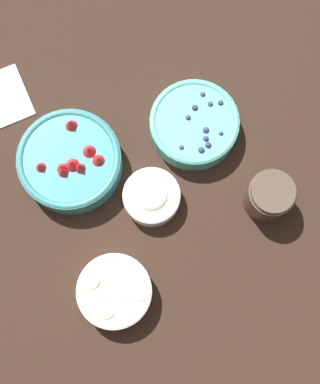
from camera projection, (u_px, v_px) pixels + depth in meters
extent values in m
plane|color=black|center=(137.00, 170.00, 1.14)|extent=(4.00, 4.00, 0.00)
cylinder|color=teal|center=(71.00, 162.00, 1.12)|extent=(0.21, 0.21, 0.06)
torus|color=teal|center=(69.00, 159.00, 1.09)|extent=(0.21, 0.21, 0.02)
cylinder|color=red|center=(69.00, 160.00, 1.10)|extent=(0.17, 0.17, 0.02)
cone|color=red|center=(72.00, 164.00, 1.08)|extent=(0.04, 0.04, 0.03)
cone|color=red|center=(70.00, 124.00, 1.09)|extent=(0.04, 0.04, 0.03)
cone|color=red|center=(71.00, 124.00, 1.10)|extent=(0.04, 0.04, 0.02)
cone|color=red|center=(40.00, 166.00, 1.08)|extent=(0.03, 0.03, 0.03)
cone|color=red|center=(80.00, 167.00, 1.07)|extent=(0.03, 0.03, 0.03)
cone|color=red|center=(89.00, 150.00, 1.08)|extent=(0.05, 0.05, 0.03)
cone|color=red|center=(63.00, 171.00, 1.07)|extent=(0.03, 0.03, 0.03)
cone|color=red|center=(98.00, 160.00, 1.08)|extent=(0.04, 0.04, 0.02)
cone|color=red|center=(62.00, 168.00, 1.08)|extent=(0.03, 0.03, 0.03)
cylinder|color=#56B7A8|center=(194.00, 125.00, 1.14)|extent=(0.19, 0.19, 0.05)
torus|color=#56B7A8|center=(194.00, 122.00, 1.12)|extent=(0.19, 0.19, 0.01)
cylinder|color=navy|center=(194.00, 123.00, 1.12)|extent=(0.15, 0.15, 0.02)
sphere|color=navy|center=(208.00, 145.00, 1.10)|extent=(0.01, 0.01, 0.01)
sphere|color=navy|center=(195.00, 108.00, 1.12)|extent=(0.01, 0.01, 0.01)
sphere|color=navy|center=(206.00, 130.00, 1.11)|extent=(0.01, 0.01, 0.01)
sphere|color=navy|center=(210.00, 104.00, 1.12)|extent=(0.01, 0.01, 0.01)
sphere|color=navy|center=(206.00, 139.00, 1.10)|extent=(0.01, 0.01, 0.01)
sphere|color=navy|center=(221.00, 103.00, 1.12)|extent=(0.01, 0.01, 0.01)
sphere|color=navy|center=(201.00, 150.00, 1.10)|extent=(0.01, 0.01, 0.01)
sphere|color=navy|center=(221.00, 134.00, 1.11)|extent=(0.01, 0.01, 0.01)
sphere|color=navy|center=(181.00, 148.00, 1.10)|extent=(0.01, 0.01, 0.01)
sphere|color=navy|center=(188.00, 118.00, 1.11)|extent=(0.01, 0.01, 0.01)
sphere|color=navy|center=(203.00, 94.00, 1.13)|extent=(0.01, 0.01, 0.01)
cylinder|color=white|center=(115.00, 292.00, 1.06)|extent=(0.15, 0.15, 0.05)
torus|color=white|center=(114.00, 291.00, 1.04)|extent=(0.15, 0.15, 0.01)
cylinder|color=beige|center=(114.00, 291.00, 1.05)|extent=(0.12, 0.12, 0.02)
cylinder|color=beige|center=(122.00, 295.00, 1.03)|extent=(0.03, 0.03, 0.01)
cylinder|color=beige|center=(141.00, 293.00, 1.04)|extent=(0.03, 0.03, 0.01)
cylinder|color=beige|center=(92.00, 282.00, 1.04)|extent=(0.03, 0.03, 0.01)
cylinder|color=beige|center=(128.00, 292.00, 1.04)|extent=(0.03, 0.03, 0.00)
cylinder|color=beige|center=(104.00, 312.00, 1.03)|extent=(0.03, 0.03, 0.01)
cylinder|color=beige|center=(130.00, 313.00, 1.03)|extent=(0.03, 0.03, 0.01)
cylinder|color=beige|center=(96.00, 294.00, 1.04)|extent=(0.02, 0.02, 0.00)
cylinder|color=beige|center=(107.00, 312.00, 1.03)|extent=(0.03, 0.03, 0.01)
cylinder|color=white|center=(152.00, 197.00, 1.11)|extent=(0.12, 0.12, 0.04)
torus|color=white|center=(151.00, 195.00, 1.09)|extent=(0.12, 0.12, 0.01)
cylinder|color=white|center=(152.00, 196.00, 1.10)|extent=(0.10, 0.10, 0.01)
ellipsoid|color=white|center=(151.00, 195.00, 1.09)|extent=(0.07, 0.07, 0.03)
cylinder|color=#4C3D33|center=(269.00, 196.00, 1.09)|extent=(0.10, 0.10, 0.08)
cylinder|color=#3D2316|center=(268.00, 197.00, 1.10)|extent=(0.08, 0.08, 0.06)
cylinder|color=#4C3D33|center=(273.00, 192.00, 1.05)|extent=(0.09, 0.09, 0.01)
cube|color=silver|center=(6.00, 96.00, 1.18)|extent=(0.15, 0.13, 0.01)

